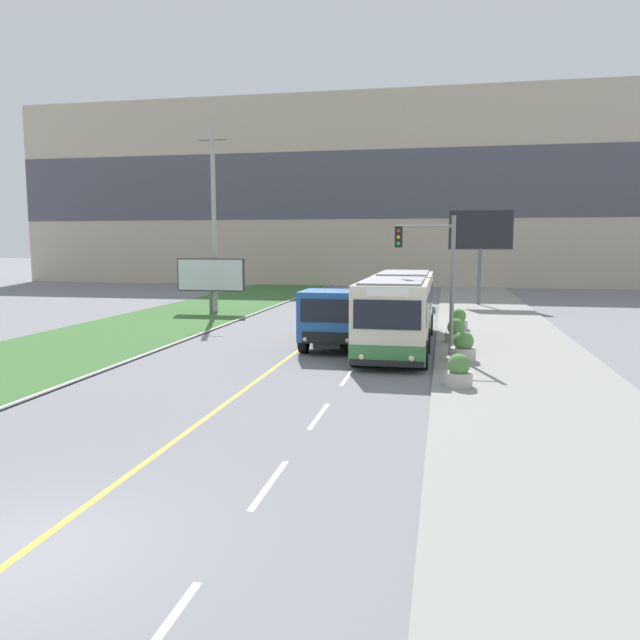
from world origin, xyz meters
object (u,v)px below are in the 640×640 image
(city_bus, at_px, (399,311))
(planter_round_near, at_px, (459,372))
(planter_round_third, at_px, (456,332))
(dump_truck, at_px, (335,319))
(planter_round_far, at_px, (459,320))
(billboard_small, at_px, (211,276))
(utility_pole_far, at_px, (214,215))
(planter_round_second, at_px, (463,347))
(car_distant, at_px, (418,299))
(traffic_light_mast, at_px, (434,267))
(billboard_large, at_px, (481,234))

(city_bus, distance_m, planter_round_near, 7.74)
(planter_round_third, bearing_deg, dump_truck, -153.72)
(planter_round_near, relative_size, planter_round_third, 0.95)
(planter_round_near, xyz_separation_m, planter_round_far, (0.27, 12.84, 0.01))
(city_bus, relative_size, billboard_small, 2.67)
(city_bus, relative_size, utility_pole_far, 0.95)
(planter_round_second, bearing_deg, dump_truck, 160.10)
(car_distant, height_order, planter_round_far, car_distant)
(car_distant, relative_size, traffic_light_mast, 0.80)
(city_bus, distance_m, utility_pole_far, 17.12)
(billboard_small, bearing_deg, planter_round_far, -17.69)
(dump_truck, bearing_deg, planter_round_near, -51.62)
(city_bus, relative_size, billboard_large, 1.74)
(utility_pole_far, distance_m, planter_round_near, 24.09)
(planter_round_third, bearing_deg, planter_round_second, -87.49)
(city_bus, height_order, car_distant, city_bus)
(utility_pole_far, height_order, billboard_large, utility_pole_far)
(utility_pole_far, bearing_deg, dump_truck, -51.16)
(utility_pole_far, height_order, billboard_small, utility_pole_far)
(city_bus, height_order, traffic_light_mast, traffic_light_mast)
(utility_pole_far, distance_m, planter_round_third, 18.50)
(city_bus, distance_m, dump_truck, 2.81)
(city_bus, height_order, planter_round_near, city_bus)
(billboard_large, relative_size, planter_round_third, 6.34)
(traffic_light_mast, distance_m, planter_round_third, 4.44)
(traffic_light_mast, distance_m, planter_round_second, 3.28)
(billboard_small, distance_m, planter_round_second, 20.08)
(city_bus, xyz_separation_m, planter_round_second, (2.58, -3.03, -0.98))
(car_distant, xyz_separation_m, utility_pole_far, (-12.48, -4.26, 5.41))
(car_distant, xyz_separation_m, planter_round_far, (2.44, -9.71, -0.16))
(billboard_small, height_order, planter_round_third, billboard_small)
(city_bus, distance_m, planter_round_third, 2.88)
(traffic_light_mast, relative_size, planter_round_third, 5.16)
(planter_round_near, bearing_deg, billboard_large, 85.80)
(utility_pole_far, bearing_deg, city_bus, -41.70)
(planter_round_second, height_order, planter_round_third, planter_round_second)
(utility_pole_far, height_order, traffic_light_mast, utility_pole_far)
(car_distant, bearing_deg, traffic_light_mast, -85.68)
(car_distant, xyz_separation_m, traffic_light_mast, (1.30, -17.21, 2.77))
(utility_pole_far, relative_size, traffic_light_mast, 2.24)
(traffic_light_mast, bearing_deg, billboard_small, 138.39)
(billboard_large, relative_size, planter_round_far, 6.49)
(utility_pole_far, relative_size, planter_round_far, 11.83)
(traffic_light_mast, height_order, billboard_small, traffic_light_mast)
(planter_round_near, bearing_deg, planter_round_third, 89.55)
(billboard_large, bearing_deg, planter_round_third, -96.05)
(planter_round_far, bearing_deg, planter_round_third, -92.71)
(billboard_small, distance_m, planter_round_far, 15.78)
(city_bus, relative_size, planter_round_near, 11.62)
(billboard_large, height_order, billboard_small, billboard_large)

